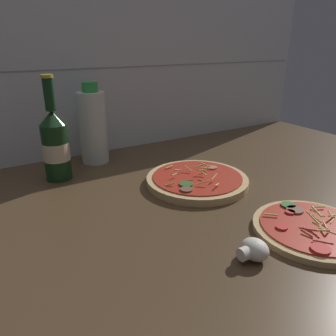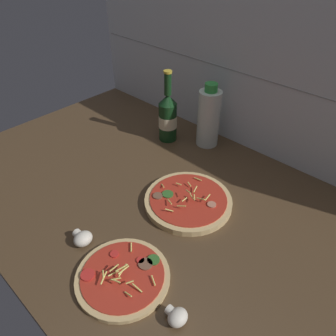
{
  "view_description": "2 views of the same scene",
  "coord_description": "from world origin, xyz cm",
  "px_view_note": "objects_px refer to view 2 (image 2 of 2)",
  "views": [
    {
      "loc": [
        -44.28,
        -58.19,
        37.79
      ],
      "look_at": [
        -8.62,
        0.85,
        11.06
      ],
      "focal_mm": 35.0,
      "sensor_mm": 36.0,
      "label": 1
    },
    {
      "loc": [
        49.21,
        -51.62,
        72.24
      ],
      "look_at": [
        -6.33,
        7.03,
        10.46
      ],
      "focal_mm": 35.0,
      "sensor_mm": 36.0,
      "label": 2
    }
  ],
  "objects_px": {
    "pizza_far": "(188,201)",
    "beer_bottle": "(168,117)",
    "oil_bottle": "(209,117)",
    "mushroom_left": "(82,238)",
    "mushroom_right": "(177,317)",
    "pizza_near": "(123,276)"
  },
  "relations": [
    {
      "from": "pizza_far",
      "to": "oil_bottle",
      "type": "bearing_deg",
      "value": 118.77
    },
    {
      "from": "pizza_near",
      "to": "pizza_far",
      "type": "xyz_separation_m",
      "value": [
        -0.06,
        0.31,
        0.0
      ]
    },
    {
      "from": "beer_bottle",
      "to": "oil_bottle",
      "type": "bearing_deg",
      "value": 31.09
    },
    {
      "from": "pizza_far",
      "to": "oil_bottle",
      "type": "distance_m",
      "value": 0.37
    },
    {
      "from": "pizza_far",
      "to": "mushroom_left",
      "type": "distance_m",
      "value": 0.33
    },
    {
      "from": "oil_bottle",
      "to": "mushroom_right",
      "type": "distance_m",
      "value": 0.73
    },
    {
      "from": "pizza_far",
      "to": "beer_bottle",
      "type": "bearing_deg",
      "value": 142.88
    },
    {
      "from": "pizza_far",
      "to": "mushroom_right",
      "type": "relative_size",
      "value": 5.33
    },
    {
      "from": "pizza_far",
      "to": "oil_bottle",
      "type": "height_order",
      "value": "oil_bottle"
    },
    {
      "from": "beer_bottle",
      "to": "mushroom_left",
      "type": "distance_m",
      "value": 0.58
    },
    {
      "from": "pizza_near",
      "to": "oil_bottle",
      "type": "relative_size",
      "value": 0.94
    },
    {
      "from": "pizza_near",
      "to": "beer_bottle",
      "type": "xyz_separation_m",
      "value": [
        -0.36,
        0.54,
        0.09
      ]
    },
    {
      "from": "beer_bottle",
      "to": "mushroom_right",
      "type": "distance_m",
      "value": 0.75
    },
    {
      "from": "beer_bottle",
      "to": "oil_bottle",
      "type": "xyz_separation_m",
      "value": [
        0.13,
        0.08,
        0.01
      ]
    },
    {
      "from": "pizza_far",
      "to": "oil_bottle",
      "type": "relative_size",
      "value": 1.09
    },
    {
      "from": "oil_bottle",
      "to": "pizza_far",
      "type": "bearing_deg",
      "value": -61.23
    },
    {
      "from": "oil_bottle",
      "to": "mushroom_right",
      "type": "bearing_deg",
      "value": -57.06
    },
    {
      "from": "pizza_near",
      "to": "mushroom_left",
      "type": "distance_m",
      "value": 0.16
    },
    {
      "from": "pizza_far",
      "to": "beer_bottle",
      "type": "xyz_separation_m",
      "value": [
        -0.3,
        0.23,
        0.09
      ]
    },
    {
      "from": "beer_bottle",
      "to": "oil_bottle",
      "type": "height_order",
      "value": "beer_bottle"
    },
    {
      "from": "mushroom_left",
      "to": "mushroom_right",
      "type": "relative_size",
      "value": 1.1
    },
    {
      "from": "beer_bottle",
      "to": "mushroom_right",
      "type": "relative_size",
      "value": 5.53
    }
  ]
}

